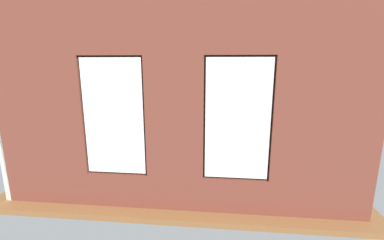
% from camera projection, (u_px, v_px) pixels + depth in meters
% --- Properties ---
extents(ground_plane, '(6.95, 6.00, 0.10)m').
position_uv_depth(ground_plane, '(192.00, 157.00, 7.08)').
color(ground_plane, brown).
extents(brick_wall_with_windows, '(6.35, 0.30, 3.51)m').
position_uv_depth(brick_wall_with_windows, '(174.00, 110.00, 4.14)').
color(brick_wall_with_windows, brown).
rests_on(brick_wall_with_windows, ground_plane).
extents(white_wall_right, '(0.10, 5.00, 3.51)m').
position_uv_depth(white_wall_right, '(74.00, 91.00, 6.81)').
color(white_wall_right, silver).
rests_on(white_wall_right, ground_plane).
extents(couch_by_window, '(2.08, 0.87, 0.80)m').
position_uv_depth(couch_by_window, '(180.00, 175.00, 5.08)').
color(couch_by_window, black).
rests_on(couch_by_window, ground_plane).
extents(couch_left, '(0.97, 2.02, 0.80)m').
position_uv_depth(couch_left, '(290.00, 154.00, 6.24)').
color(couch_left, black).
rests_on(couch_left, ground_plane).
extents(coffee_table, '(1.54, 0.86, 0.41)m').
position_uv_depth(coffee_table, '(197.00, 146.00, 6.75)').
color(coffee_table, tan).
rests_on(coffee_table, ground_plane).
extents(cup_ceramic, '(0.08, 0.08, 0.10)m').
position_uv_depth(cup_ceramic, '(197.00, 142.00, 6.73)').
color(cup_ceramic, '#B23D38').
rests_on(cup_ceramic, coffee_table).
extents(candle_jar, '(0.08, 0.08, 0.10)m').
position_uv_depth(candle_jar, '(179.00, 143.00, 6.65)').
color(candle_jar, '#B7333D').
rests_on(candle_jar, coffee_table).
extents(table_plant_small, '(0.14, 0.14, 0.24)m').
position_uv_depth(table_plant_small, '(201.00, 141.00, 6.58)').
color(table_plant_small, gray).
rests_on(table_plant_small, coffee_table).
extents(remote_black, '(0.18, 0.07, 0.02)m').
position_uv_depth(remote_black, '(191.00, 142.00, 6.86)').
color(remote_black, black).
rests_on(remote_black, coffee_table).
extents(remote_gray, '(0.17, 0.07, 0.02)m').
position_uv_depth(remote_gray, '(214.00, 142.00, 6.84)').
color(remote_gray, '#59595B').
rests_on(remote_gray, coffee_table).
extents(media_console, '(1.04, 0.42, 0.55)m').
position_uv_depth(media_console, '(84.00, 148.00, 6.80)').
color(media_console, black).
rests_on(media_console, ground_plane).
extents(tv_flatscreen, '(1.06, 0.20, 0.76)m').
position_uv_depth(tv_flatscreen, '(81.00, 124.00, 6.66)').
color(tv_flatscreen, black).
rests_on(tv_flatscreen, media_console).
extents(papasan_chair, '(1.14, 1.14, 0.71)m').
position_uv_depth(papasan_chair, '(193.00, 125.00, 8.61)').
color(papasan_chair, olive).
rests_on(papasan_chair, ground_plane).
extents(potted_plant_between_couches, '(0.53, 0.53, 0.85)m').
position_uv_depth(potted_plant_between_couches, '(257.00, 167.00, 4.93)').
color(potted_plant_between_couches, '#47423D').
rests_on(potted_plant_between_couches, ground_plane).
extents(potted_plant_foreground_right, '(1.06, 1.13, 1.31)m').
position_uv_depth(potted_plant_foreground_right, '(127.00, 113.00, 9.06)').
color(potted_plant_foreground_right, gray).
rests_on(potted_plant_foreground_right, ground_plane).
extents(potted_plant_near_tv, '(1.14, 1.26, 1.29)m').
position_uv_depth(potted_plant_near_tv, '(84.00, 143.00, 5.72)').
color(potted_plant_near_tv, '#9E5638').
rests_on(potted_plant_near_tv, ground_plane).
extents(potted_plant_mid_room_small, '(0.32, 0.32, 0.66)m').
position_uv_depth(potted_plant_mid_room_small, '(208.00, 132.00, 7.81)').
color(potted_plant_mid_room_small, '#9E5638').
rests_on(potted_plant_mid_room_small, ground_plane).
extents(potted_plant_corner_far_left, '(0.68, 0.75, 1.33)m').
position_uv_depth(potted_plant_corner_far_left, '(324.00, 161.00, 4.62)').
color(potted_plant_corner_far_left, beige).
rests_on(potted_plant_corner_far_left, ground_plane).
extents(potted_plant_by_left_couch, '(0.33, 0.33, 0.57)m').
position_uv_depth(potted_plant_by_left_couch, '(264.00, 136.00, 7.67)').
color(potted_plant_by_left_couch, '#9E5638').
rests_on(potted_plant_by_left_couch, ground_plane).
extents(potted_plant_beside_window_right, '(0.86, 0.90, 1.28)m').
position_uv_depth(potted_plant_beside_window_right, '(71.00, 149.00, 5.11)').
color(potted_plant_beside_window_right, beige).
rests_on(potted_plant_beside_window_right, ground_plane).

